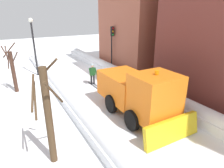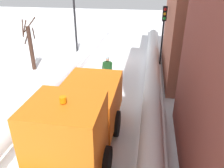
% 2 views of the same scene
% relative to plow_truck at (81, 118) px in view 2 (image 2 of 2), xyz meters
% --- Properties ---
extents(ground_plane, '(80.00, 80.00, 0.00)m').
position_rel_plow_truck_xyz_m(ground_plane, '(0.17, -0.73, -1.48)').
color(ground_plane, white).
extents(snowbank_left, '(1.10, 36.00, 0.99)m').
position_rel_plow_truck_xyz_m(snowbank_left, '(-2.61, -0.73, -1.05)').
color(snowbank_left, white).
rests_on(snowbank_left, ground).
extents(snowbank_right, '(1.10, 36.00, 0.94)m').
position_rel_plow_truck_xyz_m(snowbank_right, '(2.96, -0.73, -1.09)').
color(snowbank_right, white).
rests_on(snowbank_right, ground).
extents(plow_truck, '(3.20, 5.98, 3.12)m').
position_rel_plow_truck_xyz_m(plow_truck, '(0.00, 0.00, 0.00)').
color(plow_truck, orange).
rests_on(plow_truck, ground).
extents(skier, '(0.62, 1.80, 1.81)m').
position_rel_plow_truck_xyz_m(skier, '(0.15, -6.06, -0.48)').
color(skier, black).
rests_on(skier, ground).
extents(traffic_light_pole, '(0.28, 0.42, 4.45)m').
position_rel_plow_truck_xyz_m(traffic_light_pole, '(-3.10, -8.53, 1.64)').
color(traffic_light_pole, black).
rests_on(traffic_light_pole, ground).
extents(street_lamp, '(0.40, 0.40, 5.26)m').
position_rel_plow_truck_xyz_m(street_lamp, '(3.73, -11.01, 1.85)').
color(street_lamp, black).
rests_on(street_lamp, ground).
extents(bare_tree_near, '(1.03, 1.19, 3.68)m').
position_rel_plow_truck_xyz_m(bare_tree_near, '(5.90, -7.50, 0.25)').
color(bare_tree_near, '#432B21').
rests_on(bare_tree_near, ground).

